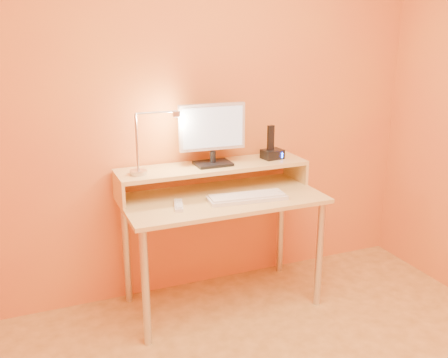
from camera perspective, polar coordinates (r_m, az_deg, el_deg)
name	(u,v)px	position (r m, az deg, el deg)	size (l,w,h in m)	color
wall_back	(203,102)	(3.18, -2.42, 8.81)	(3.00, 0.04, 2.50)	#DD6637
desk_leg_fl	(146,288)	(2.80, -8.94, -12.20)	(0.04, 0.04, 0.69)	silver
desk_leg_fr	(319,254)	(3.19, 10.83, -8.45)	(0.04, 0.04, 0.69)	silver
desk_leg_bl	(126,251)	(3.23, -11.07, -8.11)	(0.04, 0.04, 0.69)	silver
desk_leg_br	(281,226)	(3.58, 6.48, -5.36)	(0.04, 0.04, 0.69)	silver
desk_lower	(222,199)	(3.02, -0.21, -2.24)	(1.20, 0.60, 0.03)	#DCB769
shelf_riser_left	(119,190)	(2.97, -11.93, -1.29)	(0.02, 0.30, 0.14)	#DCB769
shelf_riser_right	(295,169)	(3.37, 8.15, 1.09)	(0.02, 0.30, 0.14)	#DCB769
desk_shelf	(213,167)	(3.10, -1.26, 1.39)	(1.20, 0.30, 0.03)	#DCB769
monitor_foot	(213,164)	(3.10, -1.27, 1.77)	(0.22, 0.16, 0.02)	black
monitor_neck	(213,157)	(3.09, -1.27, 2.56)	(0.04, 0.04, 0.07)	black
monitor_panel	(212,127)	(3.05, -1.36, 5.97)	(0.42, 0.04, 0.28)	silver
monitor_back	(211,126)	(3.08, -1.52, 6.04)	(0.37, 0.01, 0.24)	black
monitor_screen	(213,127)	(3.04, -1.24, 5.91)	(0.38, 0.00, 0.25)	#B1BFD2
lamp_base	(138,172)	(2.94, -9.75, 0.75)	(0.10, 0.10, 0.03)	silver
lamp_post	(137,143)	(2.89, -9.92, 4.12)	(0.01, 0.01, 0.33)	silver
lamp_arm	(156,112)	(2.89, -7.75, 7.54)	(0.01, 0.01, 0.24)	silver
lamp_head	(176,114)	(2.92, -5.45, 7.43)	(0.04, 0.04, 0.03)	silver
lamp_bulb	(177,116)	(2.93, -5.44, 7.12)	(0.03, 0.03, 0.00)	#FFEAC6
phone_dock	(272,154)	(3.26, 5.53, 2.84)	(0.13, 0.10, 0.06)	black
phone_handset	(271,138)	(3.23, 5.35, 4.72)	(0.04, 0.03, 0.16)	black
phone_led	(282,155)	(3.24, 6.66, 2.71)	(0.01, 0.00, 0.04)	#1863FF
keyboard	(247,198)	(2.96, 2.66, -2.17)	(0.47, 0.15, 0.02)	silver
mouse	(280,195)	(3.01, 6.41, -1.79)	(0.06, 0.10, 0.03)	white
remote_control	(179,205)	(2.85, -5.21, -3.03)	(0.05, 0.18, 0.02)	silver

